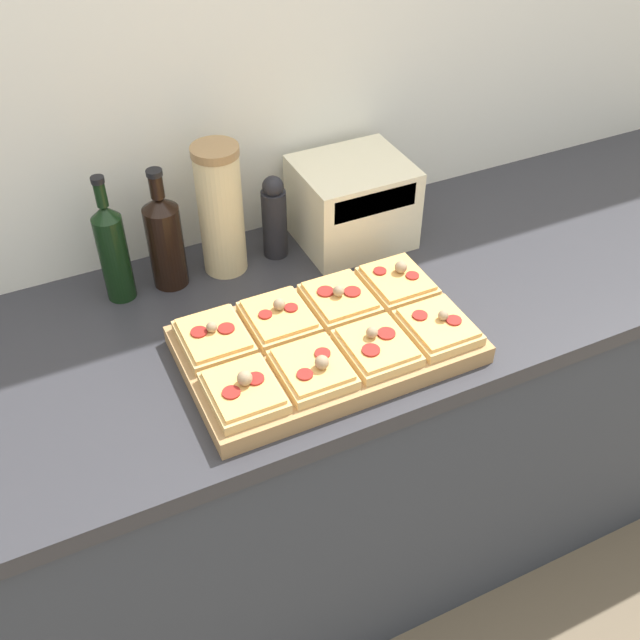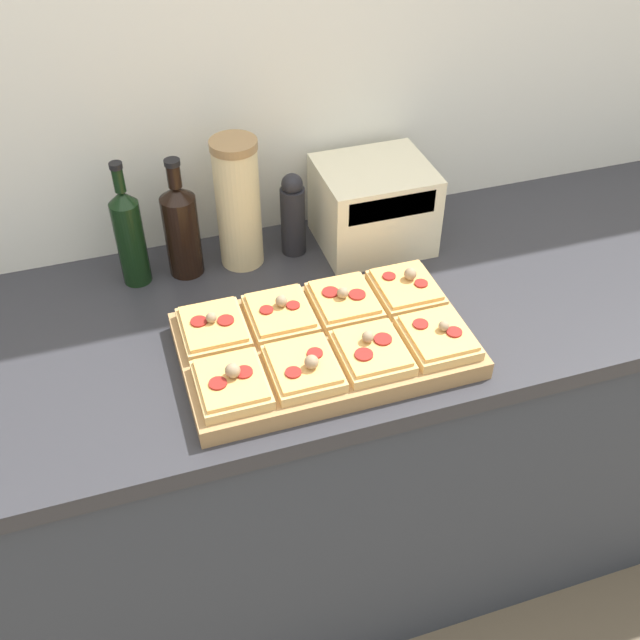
{
  "view_description": "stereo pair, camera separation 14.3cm",
  "coord_description": "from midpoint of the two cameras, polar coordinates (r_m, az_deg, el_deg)",
  "views": [
    {
      "loc": [
        -0.49,
        -0.76,
        1.9
      ],
      "look_at": [
        -0.02,
        0.22,
        0.97
      ],
      "focal_mm": 42.0,
      "sensor_mm": 36.0,
      "label": 1
    },
    {
      "loc": [
        -0.36,
        -0.81,
        1.9
      ],
      "look_at": [
        -0.02,
        0.22,
        0.97
      ],
      "focal_mm": 42.0,
      "sensor_mm": 36.0,
      "label": 2
    }
  ],
  "objects": [
    {
      "name": "pizza_slice_back_midright",
      "position": [
        1.49,
        4.61,
        1.36
      ],
      "size": [
        0.12,
        0.14,
        0.05
      ],
      "color": "tan",
      "rests_on": "cutting_board"
    },
    {
      "name": "pizza_slice_back_midleft",
      "position": [
        1.45,
        -0.24,
        0.35
      ],
      "size": [
        0.12,
        0.14,
        0.05
      ],
      "color": "tan",
      "rests_on": "cutting_board"
    },
    {
      "name": "pizza_slice_front_right",
      "position": [
        1.43,
        11.82,
        -1.37
      ],
      "size": [
        0.12,
        0.14,
        0.05
      ],
      "color": "tan",
      "rests_on": "cutting_board"
    },
    {
      "name": "cutting_board",
      "position": [
        1.44,
        3.22,
        -2.05
      ],
      "size": [
        0.55,
        0.33,
        0.04
      ],
      "primitive_type": "cube",
      "color": "#A37A4C",
      "rests_on": "kitchen_counter"
    },
    {
      "name": "pepper_mill",
      "position": [
        1.66,
        0.41,
        7.94
      ],
      "size": [
        0.05,
        0.05,
        0.2
      ],
      "color": "black",
      "rests_on": "kitchen_counter"
    },
    {
      "name": "olive_oil_bottle",
      "position": [
        1.59,
        -11.83,
        6.26
      ],
      "size": [
        0.06,
        0.06,
        0.28
      ],
      "color": "black",
      "rests_on": "kitchen_counter"
    },
    {
      "name": "pizza_slice_front_left",
      "position": [
        1.32,
        -3.68,
        -4.95
      ],
      "size": [
        0.12,
        0.14,
        0.06
      ],
      "color": "tan",
      "rests_on": "cutting_board"
    },
    {
      "name": "wall_back",
      "position": [
        1.66,
        -1.69,
        17.57
      ],
      "size": [
        6.0,
        0.06,
        2.5
      ],
      "color": "silver",
      "rests_on": "ground_plane"
    },
    {
      "name": "pizza_slice_front_midright",
      "position": [
        1.38,
        6.96,
        -2.51
      ],
      "size": [
        0.12,
        0.14,
        0.05
      ],
      "color": "tan",
      "rests_on": "cutting_board"
    },
    {
      "name": "pizza_slice_front_midleft",
      "position": [
        1.34,
        1.8,
        -3.74
      ],
      "size": [
        0.12,
        0.14,
        0.05
      ],
      "color": "tan",
      "rests_on": "cutting_board"
    },
    {
      "name": "pizza_slice_back_right",
      "position": [
        1.53,
        9.23,
        2.34
      ],
      "size": [
        0.12,
        0.14,
        0.05
      ],
      "color": "tan",
      "rests_on": "cutting_board"
    },
    {
      "name": "pizza_slice_back_left",
      "position": [
        1.43,
        -5.32,
        -0.72
      ],
      "size": [
        0.12,
        0.14,
        0.05
      ],
      "color": "tan",
      "rests_on": "cutting_board"
    },
    {
      "name": "toaster_oven",
      "position": [
        1.7,
        6.53,
        8.57
      ],
      "size": [
        0.27,
        0.21,
        0.19
      ],
      "color": "beige",
      "rests_on": "kitchen_counter"
    },
    {
      "name": "kitchen_counter",
      "position": [
        1.87,
        1.95,
        -9.92
      ],
      "size": [
        2.63,
        0.67,
        0.91
      ],
      "color": "#333842",
      "rests_on": "ground_plane"
    },
    {
      "name": "wine_bottle",
      "position": [
        1.6,
        -8.0,
        6.86
      ],
      "size": [
        0.07,
        0.07,
        0.27
      ],
      "color": "black",
      "rests_on": "kitchen_counter"
    },
    {
      "name": "grain_jar_tall",
      "position": [
        1.6,
        -3.7,
        8.75
      ],
      "size": [
        0.1,
        0.1,
        0.29
      ],
      "color": "beige",
      "rests_on": "kitchen_counter"
    }
  ]
}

